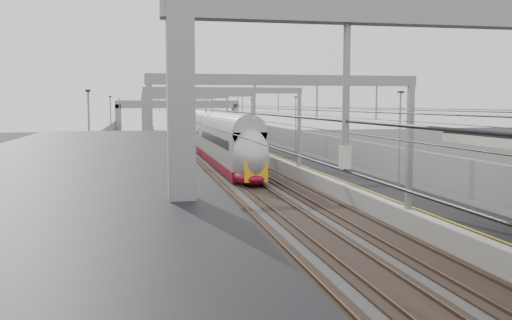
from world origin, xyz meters
name	(u,v)px	position (x,y,z in m)	size (l,w,h in m)	color
platform_left	(126,172)	(-8.00, 45.00, 0.50)	(4.00, 120.00, 1.00)	black
platform_right	(308,168)	(8.00, 45.00, 0.50)	(4.00, 120.00, 1.00)	black
tracks	(220,175)	(0.00, 45.00, 0.05)	(11.40, 140.00, 0.20)	black
overhead_line	(210,105)	(0.00, 51.62, 6.14)	(13.00, 140.00, 6.60)	gray
canopy_left	(27,203)	(-8.02, 2.99, 5.09)	(4.40, 30.00, 4.24)	black
overbridge	(178,109)	(0.00, 100.00, 5.31)	(22.00, 2.20, 6.90)	gray
wall_left	(86,160)	(-11.20, 45.00, 1.60)	(0.30, 120.00, 3.20)	gray
wall_right	(342,155)	(11.20, 45.00, 1.60)	(0.30, 120.00, 3.20)	gray
train	(215,141)	(1.50, 59.73, 2.13)	(2.76, 50.21, 4.36)	maroon
signal_green	(153,135)	(-5.20, 67.94, 2.42)	(0.32, 0.32, 3.48)	black
signal_red_near	(215,132)	(3.20, 72.55, 2.42)	(0.32, 0.32, 3.48)	black
signal_red_far	(237,134)	(5.40, 67.61, 2.42)	(0.32, 0.32, 3.48)	black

